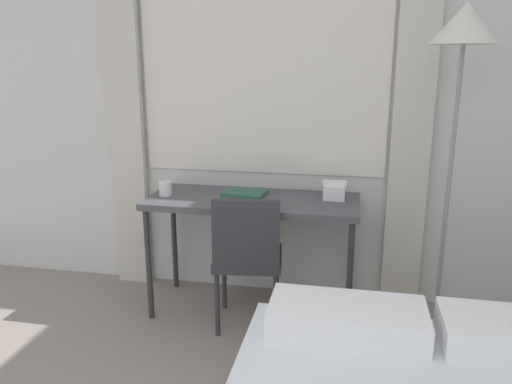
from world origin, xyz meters
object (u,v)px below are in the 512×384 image
object	(u,v)px
telephone	(334,191)
book	(245,193)
standing_lamp	(462,59)
mug	(165,189)
desk	(253,208)
desk_chair	(247,253)

from	to	relation	value
telephone	book	distance (m)	0.56
standing_lamp	mug	bearing A→B (deg)	178.66
book	telephone	bearing A→B (deg)	2.87
desk	book	distance (m)	0.12
telephone	mug	size ratio (longest dim) A/B	1.69
desk_chair	book	distance (m)	0.42
telephone	book	bearing A→B (deg)	-177.13
book	mug	distance (m)	0.50
desk	telephone	xyz separation A→B (m)	(0.49, 0.10, 0.11)
desk_chair	mug	size ratio (longest dim) A/B	9.44
standing_lamp	book	size ratio (longest dim) A/B	6.53
telephone	desk	bearing A→B (deg)	-169.00
standing_lamp	book	bearing A→B (deg)	172.89
desk	telephone	bearing A→B (deg)	11.00
book	mug	xyz separation A→B (m)	(-0.49, -0.11, 0.03)
desk	standing_lamp	world-z (taller)	standing_lamp
mug	book	bearing A→B (deg)	12.59
standing_lamp	desk	bearing A→B (deg)	175.92
desk	desk_chair	xyz separation A→B (m)	(0.01, -0.22, -0.21)
book	desk	bearing A→B (deg)	-46.59
standing_lamp	telephone	bearing A→B (deg)	164.37
mug	desk_chair	bearing A→B (deg)	-18.02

